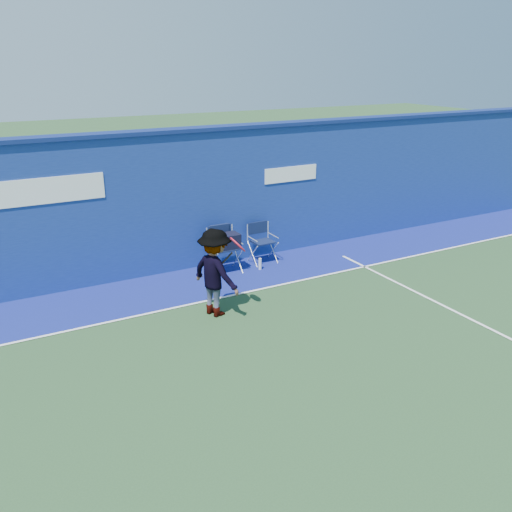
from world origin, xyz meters
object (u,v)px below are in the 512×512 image
directors_chair_right (262,250)px  tennis_player (215,272)px  water_bottle (260,264)px  directors_chair_left (225,253)px

directors_chair_right → tennis_player: bearing=-136.3°
water_bottle → tennis_player: bearing=-138.6°
directors_chair_right → tennis_player: tennis_player is taller
water_bottle → tennis_player: tennis_player is taller
directors_chair_right → directors_chair_left: bearing=-171.2°
directors_chair_left → tennis_player: bearing=-119.7°
water_bottle → tennis_player: size_ratio=0.16×
directors_chair_left → water_bottle: (0.74, -0.25, -0.30)m
directors_chair_right → tennis_player: size_ratio=0.56×
water_bottle → directors_chair_right: bearing=55.0°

